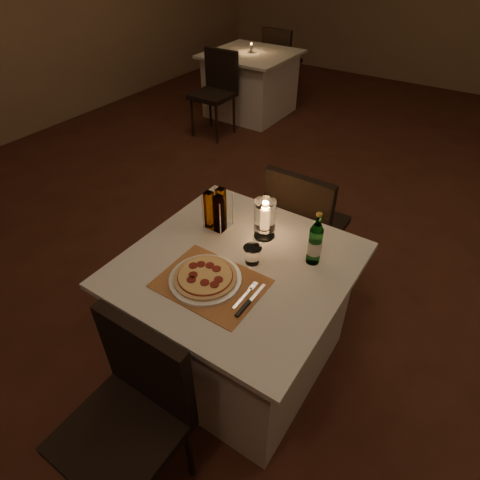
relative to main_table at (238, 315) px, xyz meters
The scene contains 17 objects.
floor 0.79m from the main_table, 69.33° to the left, with size 8.00×10.00×0.02m, color #4A2217.
main_table is the anchor object (origin of this frame).
chair_near 0.74m from the main_table, 90.00° to the right, with size 0.42×0.42×0.90m.
chair_far 0.74m from the main_table, 90.00° to the left, with size 0.42×0.42×0.90m.
placemat 0.41m from the main_table, 96.34° to the right, with size 0.45×0.34×0.00m, color #AF6F3C.
plate 0.42m from the main_table, 105.52° to the right, with size 0.32×0.32×0.01m, color white.
pizza 0.44m from the main_table, 105.59° to the right, with size 0.28×0.28×0.02m.
fork 0.43m from the main_table, 45.27° to the right, with size 0.02×0.18×0.00m.
knife 0.46m from the main_table, 49.01° to the right, with size 0.02×0.22×0.01m.
tumbler 0.41m from the main_table, 36.43° to the left, with size 0.09×0.09×0.09m, color white, non-canonical shape.
water_bottle 0.59m from the main_table, 34.93° to the left, with size 0.06×0.06×0.27m.
hurricane_candle 0.54m from the main_table, 89.98° to the left, with size 0.11×0.11×0.21m.
cruet_caddy 0.55m from the main_table, 144.32° to the left, with size 0.12×0.12×0.21m.
neighbor_table_left 3.76m from the main_table, 121.25° to the left, with size 1.00×1.00×0.74m.
neighbor_chair_la 3.17m from the main_table, 127.97° to the left, with size 0.42×0.42×0.90m.
neighbor_chair_lb 4.39m from the main_table, 116.40° to the left, with size 0.42×0.42×0.90m.
neighbor_candle_left 3.78m from the main_table, 121.25° to the left, with size 0.03×0.03×0.11m.
Camera 1 is at (0.53, -1.79, 1.98)m, focal length 30.00 mm.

